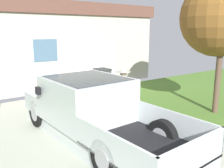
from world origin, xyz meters
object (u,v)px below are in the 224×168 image
(person_with_hat, at_px, (123,92))
(house_with_garage, at_px, (44,44))
(wheeled_trash_bin, at_px, (102,79))
(neighbor_tree, at_px, (224,16))
(handbag, at_px, (126,121))
(pickup_truck, at_px, (91,111))

(person_with_hat, distance_m, house_with_garage, 7.88)
(person_with_hat, distance_m, wheeled_trash_bin, 4.17)
(neighbor_tree, height_order, wheeled_trash_bin, neighbor_tree)
(house_with_garage, distance_m, neighbor_tree, 9.41)
(person_with_hat, xyz_separation_m, handbag, (-0.09, -0.27, -0.84))
(pickup_truck, relative_size, neighbor_tree, 1.22)
(person_with_hat, height_order, handbag, person_with_hat)
(handbag, xyz_separation_m, neighbor_tree, (3.43, -0.83, 3.14))
(house_with_garage, xyz_separation_m, wheeled_trash_bin, (1.24, -4.01, -1.52))
(pickup_truck, relative_size, house_with_garage, 0.50)
(pickup_truck, height_order, person_with_hat, person_with_hat)
(house_with_garage, height_order, wheeled_trash_bin, house_with_garage)
(pickup_truck, xyz_separation_m, house_with_garage, (1.84, 8.10, 1.40))
(house_with_garage, bearing_deg, neighbor_tree, -72.19)
(pickup_truck, distance_m, wheeled_trash_bin, 5.12)
(handbag, distance_m, house_with_garage, 8.31)
(handbag, height_order, neighbor_tree, neighbor_tree)
(neighbor_tree, xyz_separation_m, wheeled_trash_bin, (-1.62, 4.88, -2.70))
(pickup_truck, relative_size, handbag, 12.26)
(handbag, height_order, house_with_garage, house_with_garage)
(pickup_truck, distance_m, handbag, 1.39)
(pickup_truck, distance_m, person_with_hat, 1.42)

